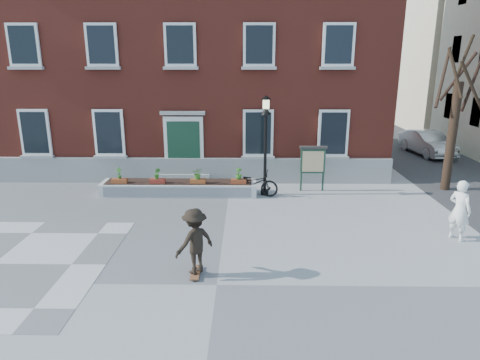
{
  "coord_description": "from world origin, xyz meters",
  "views": [
    {
      "loc": [
        0.7,
        -9.2,
        5.24
      ],
      "look_at": [
        0.5,
        4.0,
        1.5
      ],
      "focal_mm": 32.0,
      "sensor_mm": 36.0,
      "label": 1
    }
  ],
  "objects_px": {
    "notice_board": "(313,161)",
    "lamp_post": "(266,132)",
    "bicycle": "(253,183)",
    "skateboarder": "(195,241)",
    "bystander": "(460,210)",
    "parked_car": "(427,143)"
  },
  "relations": [
    {
      "from": "notice_board",
      "to": "lamp_post",
      "type": "bearing_deg",
      "value": -164.47
    },
    {
      "from": "bicycle",
      "to": "skateboarder",
      "type": "relative_size",
      "value": 1.13
    },
    {
      "from": "skateboarder",
      "to": "notice_board",
      "type": "bearing_deg",
      "value": 61.22
    },
    {
      "from": "bystander",
      "to": "skateboarder",
      "type": "xyz_separation_m",
      "value": [
        -7.61,
        -2.34,
        -0.01
      ]
    },
    {
      "from": "lamp_post",
      "to": "skateboarder",
      "type": "height_order",
      "value": "lamp_post"
    },
    {
      "from": "bicycle",
      "to": "parked_car",
      "type": "xyz_separation_m",
      "value": [
        9.97,
        7.74,
        0.16
      ]
    },
    {
      "from": "parked_car",
      "to": "bystander",
      "type": "bearing_deg",
      "value": -116.37
    },
    {
      "from": "parked_car",
      "to": "notice_board",
      "type": "bearing_deg",
      "value": -145.18
    },
    {
      "from": "bystander",
      "to": "lamp_post",
      "type": "height_order",
      "value": "lamp_post"
    },
    {
      "from": "bicycle",
      "to": "notice_board",
      "type": "bearing_deg",
      "value": -62.24
    },
    {
      "from": "bystander",
      "to": "notice_board",
      "type": "xyz_separation_m",
      "value": [
        -3.64,
        4.88,
        0.34
      ]
    },
    {
      "from": "bystander",
      "to": "skateboarder",
      "type": "relative_size",
      "value": 1.05
    },
    {
      "from": "lamp_post",
      "to": "skateboarder",
      "type": "xyz_separation_m",
      "value": [
        -2.0,
        -6.68,
        -1.63
      ]
    },
    {
      "from": "lamp_post",
      "to": "parked_car",
      "type": "bearing_deg",
      "value": 38.65
    },
    {
      "from": "parked_car",
      "to": "lamp_post",
      "type": "distance_m",
      "value": 12.32
    },
    {
      "from": "bystander",
      "to": "skateboarder",
      "type": "distance_m",
      "value": 7.96
    },
    {
      "from": "lamp_post",
      "to": "bicycle",
      "type": "bearing_deg",
      "value": -163.72
    },
    {
      "from": "notice_board",
      "to": "skateboarder",
      "type": "relative_size",
      "value": 1.07
    },
    {
      "from": "lamp_post",
      "to": "bystander",
      "type": "bearing_deg",
      "value": -37.7
    },
    {
      "from": "bystander",
      "to": "notice_board",
      "type": "height_order",
      "value": "notice_board"
    },
    {
      "from": "lamp_post",
      "to": "notice_board",
      "type": "distance_m",
      "value": 2.4
    },
    {
      "from": "parked_car",
      "to": "lamp_post",
      "type": "height_order",
      "value": "lamp_post"
    }
  ]
}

